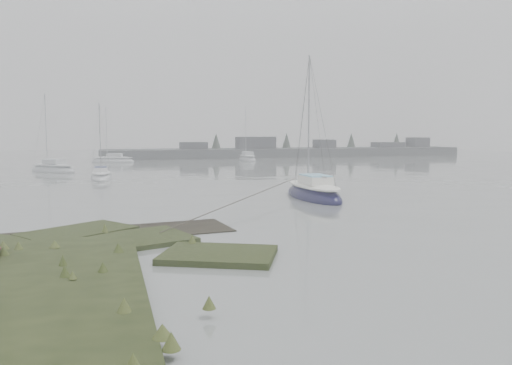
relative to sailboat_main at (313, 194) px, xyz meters
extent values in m
plane|color=gray|center=(-9.09, 18.01, -0.29)|extent=(160.00, 160.00, 0.00)
cube|color=#4C4F51|center=(16.91, 50.01, 0.31)|extent=(60.00, 8.00, 1.60)
cube|color=#424247|center=(0.91, 49.01, 1.11)|extent=(4.00, 3.00, 2.20)
cube|color=#424247|center=(10.91, 49.01, 1.51)|extent=(6.00, 3.00, 3.00)
cube|color=#424247|center=(22.91, 49.01, 1.26)|extent=(3.00, 3.00, 2.50)
cube|color=#424247|center=(34.91, 49.01, 1.01)|extent=(5.00, 3.00, 2.00)
cube|color=#424247|center=(40.91, 49.01, 1.41)|extent=(3.00, 3.00, 2.80)
cone|color=#384238|center=(4.91, 51.01, 1.91)|extent=(2.00, 2.00, 3.50)
cone|color=#384238|center=(16.91, 51.01, 1.91)|extent=(2.00, 2.00, 3.50)
cone|color=#384238|center=(28.91, 51.01, 1.91)|extent=(2.00, 2.00, 3.50)
cone|color=#384238|center=(37.91, 51.01, 1.91)|extent=(2.00, 2.00, 3.50)
ellipsoid|color=#111035|center=(0.00, 0.01, -0.18)|extent=(2.17, 6.61, 1.60)
ellipsoid|color=white|center=(0.00, 0.01, 0.47)|extent=(1.74, 5.76, 0.45)
cube|color=white|center=(0.00, -0.27, 0.86)|extent=(1.42, 2.27, 0.47)
cube|color=#86C6E7|center=(0.00, -0.27, 1.13)|extent=(1.32, 2.08, 0.08)
cylinder|color=#939399|center=(0.00, 0.86, 4.57)|extent=(0.10, 0.10, 7.55)
cylinder|color=#939399|center=(0.00, -0.46, 1.13)|extent=(0.09, 2.64, 0.08)
ellipsoid|color=silver|center=(-12.46, 16.62, -0.20)|extent=(1.67, 4.99, 1.21)
ellipsoid|color=white|center=(-12.46, 16.62, 0.28)|extent=(1.34, 4.34, 0.34)
cube|color=white|center=(-12.46, 16.40, 0.58)|extent=(1.08, 1.71, 0.36)
cube|color=navy|center=(-12.46, 16.40, 0.78)|extent=(1.01, 1.57, 0.06)
cylinder|color=#939399|center=(-12.46, 17.26, 3.37)|extent=(0.08, 0.08, 5.69)
cylinder|color=#939399|center=(-12.46, 16.26, 0.78)|extent=(0.08, 1.99, 0.06)
ellipsoid|color=#A5AAAF|center=(-17.23, 26.22, -0.19)|extent=(5.58, 5.66, 1.45)
ellipsoid|color=silver|center=(-17.23, 26.22, 0.39)|extent=(4.76, 4.83, 0.41)
cube|color=silver|center=(-17.05, 26.04, 0.75)|extent=(2.35, 2.36, 0.43)
cube|color=silver|center=(-17.05, 26.04, 0.99)|extent=(2.17, 2.18, 0.07)
cylinder|color=#939399|center=(-17.76, 26.77, 4.11)|extent=(0.09, 0.09, 6.84)
cylinder|color=#939399|center=(-16.93, 25.92, 0.99)|extent=(1.73, 1.77, 0.08)
ellipsoid|color=#ABAFB5|center=(7.15, 40.49, -0.19)|extent=(1.99, 5.86, 1.42)
ellipsoid|color=silver|center=(7.15, 40.49, 0.38)|extent=(1.60, 5.10, 0.40)
cube|color=silver|center=(7.15, 40.24, 0.73)|extent=(1.28, 2.02, 0.42)
cube|color=silver|center=(7.15, 40.24, 0.96)|extent=(1.19, 1.85, 0.07)
cylinder|color=#939399|center=(7.16, 41.24, 4.00)|extent=(0.09, 0.09, 6.66)
cylinder|color=#939399|center=(7.14, 40.08, 0.96)|extent=(0.11, 2.33, 0.07)
ellipsoid|color=#B8BDC1|center=(-11.22, 41.14, -0.19)|extent=(5.85, 3.05, 1.35)
ellipsoid|color=white|center=(-11.22, 41.14, 0.35)|extent=(5.06, 2.53, 0.38)
cube|color=white|center=(-10.99, 41.08, 0.68)|extent=(2.13, 1.60, 0.40)
cube|color=silver|center=(-10.99, 41.08, 0.91)|extent=(1.96, 1.48, 0.06)
cylinder|color=#939399|center=(-11.92, 41.30, 3.81)|extent=(0.09, 0.09, 6.37)
cylinder|color=#939399|center=(-10.84, 41.05, 0.91)|extent=(2.19, 0.57, 0.07)
camera|label=1|loc=(-11.90, -27.69, 3.68)|focal=35.00mm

